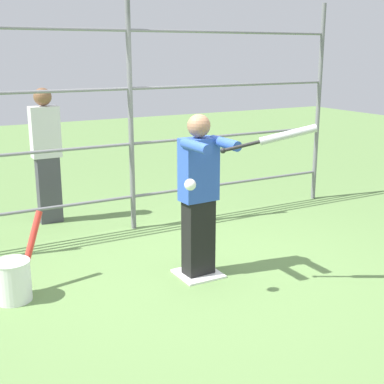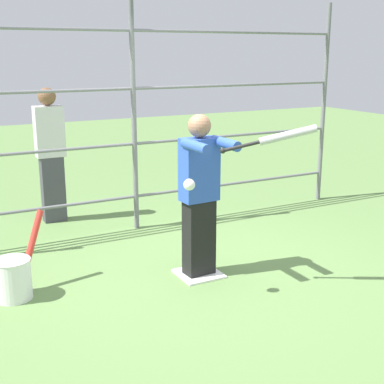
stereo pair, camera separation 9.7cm
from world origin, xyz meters
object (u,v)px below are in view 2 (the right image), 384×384
Objects in this scene: bystander_behind_fence at (51,153)px; bat_bucket at (9,274)px; baseball_bat_swinging at (279,137)px; softball_in_flight at (189,185)px; batter at (200,191)px.

bat_bucket is at bearing 66.55° from bystander_behind_fence.
baseball_bat_swinging is 0.85m from softball_in_flight.
softball_in_flight is at bearing 52.98° from batter.
bystander_behind_fence is (1.21, -3.02, -0.53)m from baseball_bat_swinging.
bat_bucket is (1.34, -0.81, -0.83)m from softball_in_flight.
bat_bucket is (1.69, -0.34, -0.62)m from batter.
bystander_behind_fence is at bearing -68.17° from baseball_bat_swinging.
batter reaches higher than baseball_bat_swinging.
bat_bucket is at bearing -11.41° from batter.
batter is 0.95m from baseball_bat_swinging.
softball_in_flight is (0.35, 0.47, 0.21)m from batter.
softball_in_flight is at bearing -13.94° from baseball_bat_swinging.
baseball_bat_swinging is at bearing 154.58° from bat_bucket.
bat_bucket is 2.30m from bystander_behind_fence.
baseball_bat_swinging is 3.29m from bystander_behind_fence.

